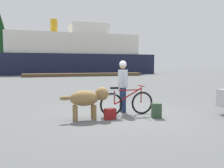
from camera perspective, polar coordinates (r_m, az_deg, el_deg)
ground_plane at (r=7.48m, az=3.62°, el=-7.31°), size 160.00×160.00×0.00m
bicycle at (r=7.28m, az=3.56°, el=-4.55°), size 1.73×0.44×0.91m
person_cyclist at (r=7.71m, az=2.63°, el=0.64°), size 0.32×0.53×1.68m
dog at (r=6.74m, az=-5.86°, el=-3.39°), size 1.40×0.52×0.91m
backpack at (r=7.09m, az=10.69°, el=-6.30°), size 0.33×0.28×0.43m
handbag_pannier at (r=6.78m, az=-0.47°, el=-7.26°), size 0.35×0.23×0.30m
dock_pier at (r=31.56m, az=-6.79°, el=2.27°), size 15.47×2.25×0.40m
ferry_boat at (r=39.89m, az=-9.17°, el=6.90°), size 25.45×8.50×8.76m
sailboat_moored at (r=40.50m, az=-1.44°, el=3.26°), size 8.01×2.24×8.28m
pine_tree_far_left at (r=51.51m, az=-25.43°, el=10.84°), size 4.40×4.40×11.84m
pine_tree_center at (r=54.19m, az=-13.55°, el=9.73°), size 3.80×3.80×10.57m
pine_tree_far_right at (r=52.03m, az=-7.06°, el=10.08°), size 3.95×3.95×10.68m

